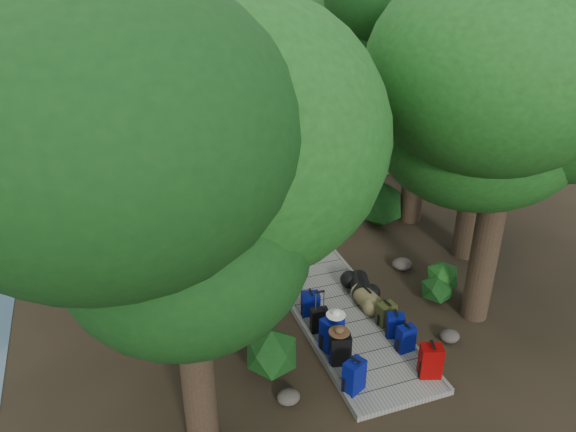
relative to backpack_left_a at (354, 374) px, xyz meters
name	(u,v)px	position (x,y,z in m)	size (l,w,h in m)	color
ground	(307,270)	(0.78, 4.35, -0.49)	(120.00, 120.00, 0.00)	#302418
sand_beach	(190,107)	(0.78, 20.35, -0.48)	(40.00, 22.00, 0.02)	tan
boardwalk	(294,249)	(0.78, 5.35, -0.43)	(2.00, 12.00, 0.12)	gray
backpack_left_a	(354,374)	(0.00, 0.00, 0.00)	(0.39, 0.27, 0.73)	#06046A
backpack_left_b	(340,347)	(0.07, 0.77, 0.00)	(0.40, 0.28, 0.74)	black
backpack_left_c	(332,332)	(0.09, 1.24, 0.03)	(0.43, 0.31, 0.80)	#06046A
backpack_left_d	(311,302)	(0.11, 2.45, -0.07)	(0.39, 0.28, 0.59)	#06046A
backpack_right_a	(431,360)	(1.55, -0.13, 0.01)	(0.42, 0.30, 0.75)	#850401
backpack_right_b	(406,337)	(1.48, 0.67, -0.05)	(0.35, 0.24, 0.63)	#06046A
backpack_right_c	(395,324)	(1.50, 1.14, -0.07)	(0.35, 0.25, 0.60)	#06046A
backpack_right_d	(386,313)	(1.52, 1.56, -0.09)	(0.37, 0.27, 0.56)	#2F3819
duffel_right_khaki	(366,298)	(1.41, 2.29, -0.15)	(0.44, 0.66, 0.44)	olive
duffel_right_black	(360,286)	(1.48, 2.76, -0.14)	(0.45, 0.72, 0.45)	black
suitcase_on_boardwalk	(319,320)	(0.06, 1.82, -0.09)	(0.36, 0.20, 0.56)	black
lone_suitcase_on_sand	(240,152)	(1.20, 12.45, -0.16)	(0.39, 0.22, 0.61)	black
hat_brown	(339,330)	(0.04, 0.79, 0.43)	(0.41, 0.41, 0.12)	#51351E
hat_white	(336,312)	(0.16, 1.24, 0.50)	(0.40, 0.40, 0.13)	silver
kayak	(128,148)	(-2.74, 14.84, -0.32)	(0.63, 2.86, 0.29)	#B1290F
sun_lounger	(302,134)	(4.19, 13.69, -0.18)	(0.57, 1.75, 0.57)	silver
tree_right_a	(505,141)	(3.64, 1.31, 3.67)	(4.99, 4.99, 8.31)	black
tree_right_b	(496,64)	(5.08, 3.68, 4.57)	(5.66, 5.66, 10.11)	black
tree_right_c	(426,62)	(4.73, 5.98, 4.20)	(5.41, 5.41, 9.37)	black
tree_right_d	(438,31)	(6.12, 7.67, 4.66)	(5.62, 5.62, 10.30)	black
tree_right_e	(360,49)	(5.44, 11.31, 3.57)	(4.50, 4.50, 8.11)	black
tree_right_f	(377,23)	(7.11, 13.27, 4.13)	(5.17, 5.17, 9.23)	black
tree_left_a	(185,244)	(-2.86, -0.10, 3.36)	(4.61, 4.61, 7.69)	black
tree_left_b	(88,97)	(-3.85, 4.31, 4.43)	(5.46, 5.46, 9.84)	black
tree_left_c	(120,87)	(-3.09, 7.14, 3.91)	(5.06, 5.06, 8.80)	black
tree_back_a	(143,28)	(-1.19, 19.33, 3.51)	(4.62, 4.62, 8.00)	black
tree_back_c	(282,10)	(5.60, 20.30, 3.88)	(4.85, 4.85, 8.74)	black
tree_back_d	(68,43)	(-4.38, 19.04, 3.10)	(4.30, 4.30, 7.17)	black
palm_right_a	(346,63)	(4.24, 9.86, 3.47)	(4.64, 4.64, 7.92)	#174313
palm_right_b	(336,14)	(6.13, 15.05, 4.31)	(4.97, 4.97, 9.59)	#174313
palm_right_c	(263,53)	(3.45, 16.49, 2.67)	(3.97, 3.97, 6.32)	#174313
palm_left_a	(100,71)	(-3.40, 11.53, 3.43)	(4.92, 4.92, 7.83)	#174313
rock_left_a	(289,397)	(-1.20, 0.22, -0.37)	(0.43, 0.39, 0.24)	#4C473F
rock_left_b	(222,331)	(-1.91, 2.56, -0.40)	(0.33, 0.30, 0.18)	#4C473F
rock_left_c	(224,264)	(-1.22, 5.08, -0.33)	(0.57, 0.51, 0.31)	#4C473F
rock_left_d	(207,220)	(-1.08, 7.81, -0.40)	(0.31, 0.28, 0.17)	#4C473F
rock_right_a	(450,336)	(2.60, 0.73, -0.37)	(0.43, 0.39, 0.24)	#4C473F
rock_right_b	(402,264)	(3.09, 3.59, -0.35)	(0.51, 0.46, 0.28)	#4C473F
rock_right_c	(349,228)	(2.70, 5.93, -0.41)	(0.29, 0.26, 0.16)	#4C473F
rock_right_d	(348,188)	(3.82, 8.44, -0.35)	(0.52, 0.46, 0.28)	#4C473F
shrub_left_a	(273,353)	(-1.23, 1.06, 0.01)	(1.11, 1.11, 1.00)	#164314
shrub_left_b	(206,243)	(-1.52, 5.82, -0.05)	(0.97, 0.97, 0.88)	#164314
shrub_left_c	(165,200)	(-2.19, 8.51, 0.13)	(1.37, 1.37, 1.24)	#164314
shrub_right_a	(440,283)	(3.30, 2.21, -0.10)	(0.86, 0.86, 0.77)	#164314
shrub_right_b	(375,202)	(3.63, 6.18, 0.16)	(1.44, 1.44, 1.30)	#164314
shrub_right_c	(305,168)	(2.90, 10.03, -0.13)	(0.79, 0.79, 0.71)	#164314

